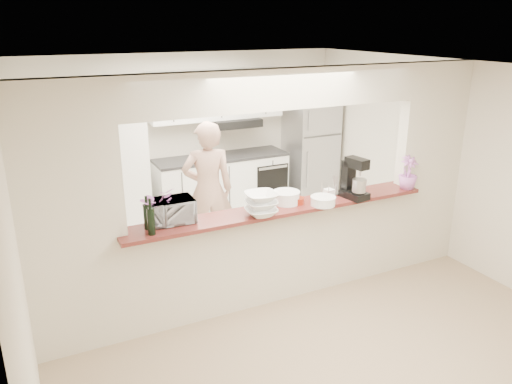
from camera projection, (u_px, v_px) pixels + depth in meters
floor at (278, 297)px, 5.59m from camera, size 6.00×6.00×0.00m
tile_overlay at (224, 244)px, 6.90m from camera, size 5.00×2.90×0.01m
partition at (280, 170)px, 5.11m from camera, size 5.00×0.15×2.50m
bar_counter at (279, 250)px, 5.40m from camera, size 3.40×0.38×1.09m
kitchen_cabinets at (182, 158)px, 7.51m from camera, size 3.15×0.62×2.25m
refrigerator at (310, 151)px, 8.42m from camera, size 0.75×0.70×1.70m
flower_left at (156, 207)px, 4.68m from camera, size 0.41×0.38×0.36m
wine_bottle_a at (151, 221)px, 4.48m from camera, size 0.07×0.07×0.34m
wine_bottle_b at (147, 216)px, 4.60m from camera, size 0.06×0.06×0.32m
toaster_oven at (171, 211)px, 4.76m from camera, size 0.43×0.30×0.23m
serving_bowls at (261, 204)px, 4.93m from camera, size 0.35×0.35×0.23m
plate_stack_a at (286, 197)px, 5.28m from camera, size 0.29×0.29×0.13m
plate_stack_b at (323, 201)px, 5.23m from camera, size 0.27×0.27×0.09m
red_bowl at (297, 201)px, 5.28m from camera, size 0.14×0.14×0.07m
tan_bowl at (287, 198)px, 5.35m from camera, size 0.17×0.17×0.08m
utensil_caddy at (332, 187)px, 5.54m from camera, size 0.24×0.16×0.21m
stand_mixer at (354, 180)px, 5.41m from camera, size 0.24×0.33×0.45m
flower_right at (408, 173)px, 5.71m from camera, size 0.22×0.22×0.38m
person at (208, 191)px, 6.31m from camera, size 0.72×0.55×1.78m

